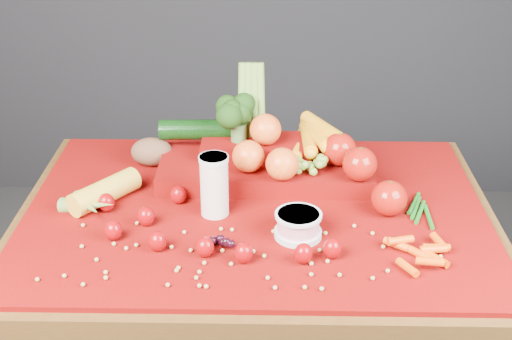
{
  "coord_description": "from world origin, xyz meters",
  "views": [
    {
      "loc": [
        0.03,
        -1.42,
        1.58
      ],
      "look_at": [
        0.0,
        0.02,
        0.85
      ],
      "focal_mm": 50.0,
      "sensor_mm": 36.0,
      "label": 1
    }
  ],
  "objects_px": {
    "produce_mound": "(276,156)",
    "table": "(256,247)",
    "milk_glass": "(214,183)",
    "yogurt_bowl": "(298,224)"
  },
  "relations": [
    {
      "from": "produce_mound",
      "to": "table",
      "type": "bearing_deg",
      "value": -106.88
    },
    {
      "from": "milk_glass",
      "to": "yogurt_bowl",
      "type": "relative_size",
      "value": 1.4
    },
    {
      "from": "milk_glass",
      "to": "yogurt_bowl",
      "type": "distance_m",
      "value": 0.21
    },
    {
      "from": "table",
      "to": "produce_mound",
      "type": "height_order",
      "value": "produce_mound"
    },
    {
      "from": "milk_glass",
      "to": "produce_mound",
      "type": "relative_size",
      "value": 0.24
    },
    {
      "from": "yogurt_bowl",
      "to": "produce_mound",
      "type": "bearing_deg",
      "value": 99.78
    },
    {
      "from": "table",
      "to": "yogurt_bowl",
      "type": "distance_m",
      "value": 0.2
    },
    {
      "from": "table",
      "to": "milk_glass",
      "type": "relative_size",
      "value": 7.66
    },
    {
      "from": "table",
      "to": "yogurt_bowl",
      "type": "bearing_deg",
      "value": -52.12
    },
    {
      "from": "table",
      "to": "yogurt_bowl",
      "type": "relative_size",
      "value": 10.71
    }
  ]
}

